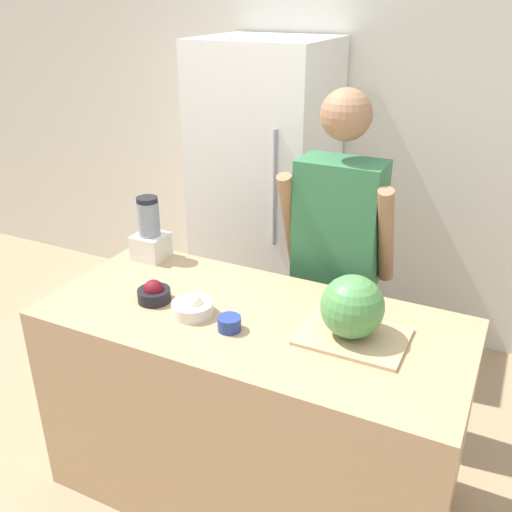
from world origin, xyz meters
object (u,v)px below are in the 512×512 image
Objects in this scene: bowl_cherries at (154,293)px; bowl_small_blue at (229,323)px; watermelon at (352,307)px; blender at (150,233)px; person at (336,267)px; refrigerator at (266,196)px; bowl_cream at (192,307)px.

bowl_cherries reaches higher than bowl_small_blue.
watermelon is at bearing 19.56° from bowl_small_blue.
bowl_small_blue is 0.78m from blender.
person is 7.33× the size of watermelon.
bowl_cream is at bearing -76.40° from refrigerator.
bowl_cherries is 0.82× the size of bowl_cream.
watermelon is at bearing -53.42° from refrigerator.
refrigerator reaches higher than bowl_small_blue.
bowl_cream is (0.20, -0.02, -0.00)m from bowl_cherries.
bowl_cherries is 1.52× the size of bowl_small_blue.
refrigerator reaches higher than bowl_cream.
bowl_cream is (-0.37, -0.71, 0.05)m from person.
blender is at bearing 147.99° from bowl_small_blue.
person reaches higher than bowl_small_blue.
watermelon is at bearing -13.28° from blender.
bowl_cream is at bearing -169.41° from watermelon.
bowl_cream is (-0.62, -0.12, -0.10)m from watermelon.
blender is (-0.66, 0.41, 0.10)m from bowl_small_blue.
bowl_cherries is at bearing 173.56° from bowl_cream.
person reaches higher than watermelon.
bowl_cherries is 0.45× the size of blender.
refrigerator is at bearing 135.19° from person.
person is 0.77m from bowl_small_blue.
bowl_cherries is at bearing 171.25° from bowl_small_blue.
bowl_small_blue is at bearing -103.25° from person.
refrigerator is 1.05m from blender.
person is 10.34× the size of bowl_cream.
refrigerator is 1.62m from watermelon.
bowl_cream is 1.85× the size of bowl_small_blue.
bowl_cream is 0.19m from bowl_small_blue.
watermelon is 0.47m from bowl_small_blue.
watermelon reaches higher than bowl_cream.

